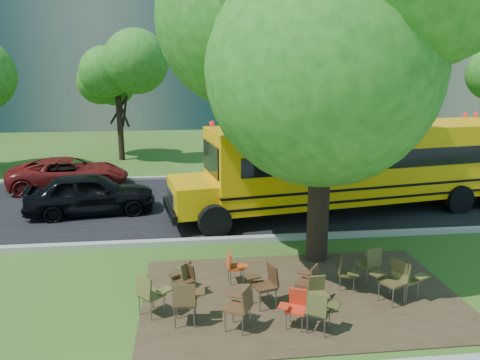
{
  "coord_description": "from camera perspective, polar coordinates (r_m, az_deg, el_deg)",
  "views": [
    {
      "loc": [
        -1.44,
        -9.83,
        5.02
      ],
      "look_at": [
        0.17,
        4.18,
        1.57
      ],
      "focal_mm": 35.0,
      "sensor_mm": 36.0,
      "label": 1
    }
  ],
  "objects": [
    {
      "name": "ground",
      "position": [
        11.13,
        1.61,
        -13.07
      ],
      "size": [
        160.0,
        160.0,
        0.0
      ],
      "primitive_type": "plane",
      "color": "#2A4917",
      "rests_on": "ground"
    },
    {
      "name": "dirt_patch",
      "position": [
        10.87,
        7.38,
        -13.81
      ],
      "size": [
        7.0,
        4.5,
        0.03
      ],
      "primitive_type": "cube",
      "color": "#382819",
      "rests_on": "ground"
    },
    {
      "name": "asphalt_road",
      "position": [
        17.62,
        -1.62,
        -2.76
      ],
      "size": [
        80.0,
        8.0,
        0.04
      ],
      "primitive_type": "cube",
      "color": "black",
      "rests_on": "ground"
    },
    {
      "name": "kerb_near",
      "position": [
        13.83,
        -0.16,
        -7.24
      ],
      "size": [
        80.0,
        0.25,
        0.14
      ],
      "primitive_type": "cube",
      "color": "gray",
      "rests_on": "ground"
    },
    {
      "name": "kerb_far",
      "position": [
        21.56,
        -2.57,
        0.44
      ],
      "size": [
        80.0,
        0.25,
        0.14
      ],
      "primitive_type": "cube",
      "color": "gray",
      "rests_on": "ground"
    },
    {
      "name": "bg_tree_2",
      "position": [
        26.09,
        -14.71,
        11.52
      ],
      "size": [
        4.8,
        4.8,
        6.62
      ],
      "color": "black",
      "rests_on": "ground"
    },
    {
      "name": "bg_tree_3",
      "position": [
        25.64,
        15.46,
        13.27
      ],
      "size": [
        5.6,
        5.6,
        7.84
      ],
      "color": "black",
      "rests_on": "ground"
    },
    {
      "name": "main_tree",
      "position": [
        11.8,
        10.36,
        16.66
      ],
      "size": [
        7.2,
        7.2,
        9.28
      ],
      "color": "black",
      "rests_on": "ground"
    },
    {
      "name": "school_bus",
      "position": [
        16.9,
        14.89,
        2.14
      ],
      "size": [
        12.68,
        4.62,
        3.04
      ],
      "rotation": [
        0.0,
        0.0,
        0.16
      ],
      "color": "#E19E07",
      "rests_on": "ground"
    },
    {
      "name": "chair_0",
      "position": [
        9.48,
        -6.59,
        -14.2
      ],
      "size": [
        0.66,
        0.57,
        0.96
      ],
      "rotation": [
        0.0,
        0.0,
        -0.08
      ],
      "color": "#473119",
      "rests_on": "ground"
    },
    {
      "name": "chair_1",
      "position": [
        9.91,
        -10.91,
        -13.23
      ],
      "size": [
        0.79,
        0.62,
        0.91
      ],
      "rotation": [
        0.0,
        0.0,
        -0.79
      ],
      "color": "brown",
      "rests_on": "ground"
    },
    {
      "name": "chair_2",
      "position": [
        9.29,
        0.11,
        -14.84
      ],
      "size": [
        0.62,
        0.78,
        0.93
      ],
      "rotation": [
        0.0,
        0.0,
        1.05
      ],
      "color": "#4E301B",
      "rests_on": "ground"
    },
    {
      "name": "chair_3",
      "position": [
        9.5,
        6.79,
        -14.87
      ],
      "size": [
        0.65,
        0.51,
        0.79
      ],
      "rotation": [
        0.0,
        0.0,
        2.69
      ],
      "color": "red",
      "rests_on": "ground"
    },
    {
      "name": "chair_4",
      "position": [
        9.32,
        9.67,
        -15.26
      ],
      "size": [
        0.73,
        0.58,
        0.86
      ],
      "rotation": [
        0.0,
        0.0,
        -0.58
      ],
      "color": "#45411E",
      "rests_on": "ground"
    },
    {
      "name": "chair_5",
      "position": [
        10.1,
        9.4,
        -13.18
      ],
      "size": [
        0.51,
        0.48,
        0.77
      ],
      "rotation": [
        0.0,
        0.0,
        3.21
      ],
      "color": "brown",
      "rests_on": "ground"
    },
    {
      "name": "chair_6",
      "position": [
        10.79,
        18.21,
        -11.16
      ],
      "size": [
        0.78,
        0.66,
        0.97
      ],
      "rotation": [
        0.0,
        0.0,
        2.02
      ],
      "color": "#443C1D",
      "rests_on": "ground"
    },
    {
      "name": "chair_7",
      "position": [
        10.97,
        19.57,
        -10.98
      ],
      "size": [
        0.75,
        0.64,
        0.94
      ],
      "rotation": [
        0.0,
        0.0,
        -1.13
      ],
      "color": "#504C22",
      "rests_on": "ground"
    },
    {
      "name": "chair_8",
      "position": [
        10.78,
        -6.92,
        -11.31
      ],
      "size": [
        0.52,
        0.66,
        0.77
      ],
      "rotation": [
        0.0,
        0.0,
        0.86
      ],
      "color": "brown",
      "rests_on": "ground"
    },
    {
      "name": "chair_9",
      "position": [
        10.64,
        -6.7,
        -11.63
      ],
      "size": [
        0.64,
        0.52,
        0.77
      ],
      "rotation": [
        0.0,
        0.0,
        2.1
      ],
      "color": "#3F2616",
      "rests_on": "ground"
    },
    {
      "name": "chair_10",
      "position": [
        11.15,
        -0.75,
        -10.27
      ],
      "size": [
        0.5,
        0.52,
        0.78
      ],
      "rotation": [
        0.0,
        0.0,
        -1.49
      ],
      "color": "#C14014",
      "rests_on": "ground"
    },
    {
      "name": "chair_11",
      "position": [
        10.4,
        8.49,
        -11.92
      ],
      "size": [
        0.59,
        0.75,
        0.88
      ],
      "rotation": [
        0.0,
        0.0,
        0.96
      ],
      "color": "#4E2C1C",
      "rests_on": "ground"
    },
    {
      "name": "chair_12",
      "position": [
        11.09,
        12.71,
        -10.71
      ],
      "size": [
        0.49,
        0.63,
        0.79
      ],
      "rotation": [
        0.0,
        0.0,
        4.37
      ],
      "color": "#413C1C",
      "rests_on": "ground"
    },
    {
      "name": "chair_13",
      "position": [
        11.52,
        15.62,
        -9.47
      ],
      "size": [
        0.64,
        0.73,
        0.94
      ],
      "rotation": [
        0.0,
        0.0,
        0.4
      ],
      "color": "#49441F",
      "rests_on": "ground"
    },
    {
      "name": "chair_14",
      "position": [
        10.14,
        3.21,
        -12.18
      ],
      "size": [
        0.71,
        0.65,
        0.96
      ],
      "rotation": [
        0.0,
        0.0,
        1.86
      ],
      "color": "#3F2816",
      "rests_on": "ground"
    },
    {
      "name": "black_car",
      "position": [
        16.93,
        -17.73,
        -1.59
      ],
      "size": [
        4.53,
        2.33,
        1.47
      ],
      "primitive_type": "imported",
      "rotation": [
        0.0,
        0.0,
        1.71
      ],
      "color": "black",
      "rests_on": "ground"
    },
    {
      "name": "bg_car_red",
      "position": [
        20.73,
        -20.11,
        0.75
      ],
      "size": [
        5.1,
        2.99,
        1.33
      ],
      "primitive_type": "imported",
      "rotation": [
        0.0,
        0.0,
        1.74
      ],
      "color": "#601110",
      "rests_on": "ground"
    }
  ]
}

